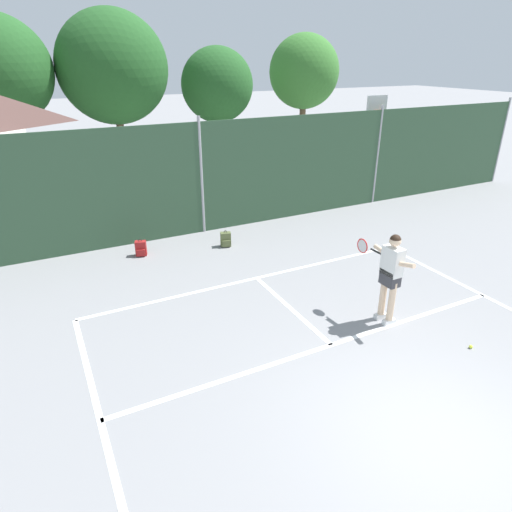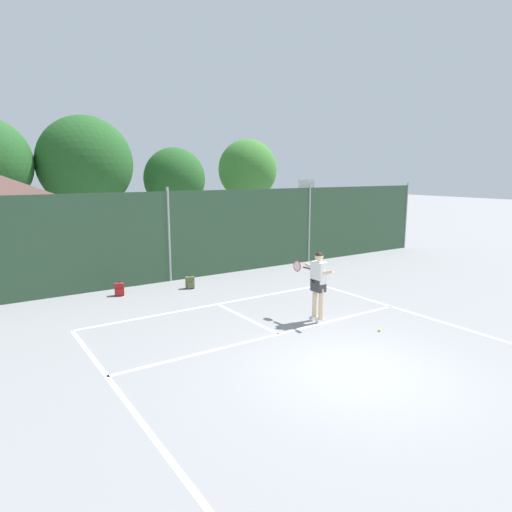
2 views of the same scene
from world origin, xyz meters
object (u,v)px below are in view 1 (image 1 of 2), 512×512
Objects in this scene: tennis_player at (390,271)px; tennis_ball at (471,347)px; backpack_red at (141,249)px; basketball_hoop at (374,130)px; backpack_olive at (226,240)px.

tennis_player reaches higher than tennis_ball.
backpack_red is (-4.33, 6.82, 0.16)m from tennis_ball.
basketball_hoop is at bearing 60.32° from tennis_ball.
tennis_ball is (-5.16, -9.05, -2.28)m from basketball_hoop.
backpack_red is at bearing 169.06° from backpack_olive.
backpack_olive is (2.25, -0.44, 0.00)m from backpack_red.
backpack_red is at bearing 122.39° from tennis_ball.
basketball_hoop is 53.79× the size of tennis_ball.
tennis_player is 28.10× the size of tennis_ball.
tennis_player is 4.01× the size of backpack_red.
backpack_olive is at bearing -159.79° from basketball_hoop.
basketball_hoop reaches higher than backpack_olive.
tennis_ball is 0.14× the size of backpack_olive.
basketball_hoop is 7.67× the size of backpack_red.
backpack_olive is (-7.23, -2.66, -2.12)m from basketball_hoop.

